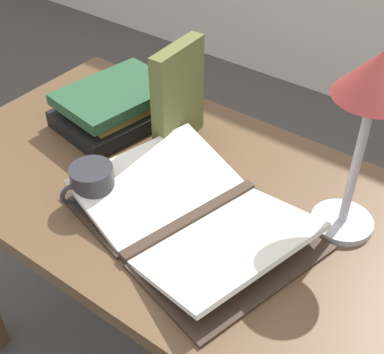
{
  "coord_description": "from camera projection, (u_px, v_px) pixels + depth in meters",
  "views": [
    {
      "loc": [
        0.56,
        -0.72,
        1.56
      ],
      "look_at": [
        0.05,
        -0.03,
        0.84
      ],
      "focal_mm": 50.0,
      "sensor_mm": 36.0,
      "label": 1
    }
  ],
  "objects": [
    {
      "name": "reading_lamp",
      "position": [
        373.0,
        99.0,
        0.92
      ],
      "size": [
        0.15,
        0.15,
        0.4
      ],
      "color": "#ADADB2",
      "rests_on": "reading_desk"
    },
    {
      "name": "reading_desk",
      "position": [
        184.0,
        226.0,
        1.28
      ],
      "size": [
        1.22,
        0.69,
        0.76
      ],
      "color": "brown",
      "rests_on": "ground_plane"
    },
    {
      "name": "open_book",
      "position": [
        191.0,
        216.0,
        1.11
      ],
      "size": [
        0.56,
        0.46,
        0.06
      ],
      "rotation": [
        0.0,
        0.0,
        -0.25
      ],
      "color": "#38281E",
      "rests_on": "reading_desk"
    },
    {
      "name": "coffee_mug",
      "position": [
        93.0,
        185.0,
        1.15
      ],
      "size": [
        0.09,
        0.12,
        0.09
      ],
      "rotation": [
        0.0,
        0.0,
        4.4
      ],
      "color": "#28282D",
      "rests_on": "reading_desk"
    },
    {
      "name": "book_stack_tall",
      "position": [
        117.0,
        106.0,
        1.39
      ],
      "size": [
        0.27,
        0.33,
        0.1
      ],
      "color": "black",
      "rests_on": "reading_desk"
    },
    {
      "name": "book_standing_upright",
      "position": [
        178.0,
        96.0,
        1.27
      ],
      "size": [
        0.04,
        0.17,
        0.26
      ],
      "rotation": [
        0.0,
        0.0,
        0.04
      ],
      "color": "brown",
      "rests_on": "reading_desk"
    }
  ]
}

